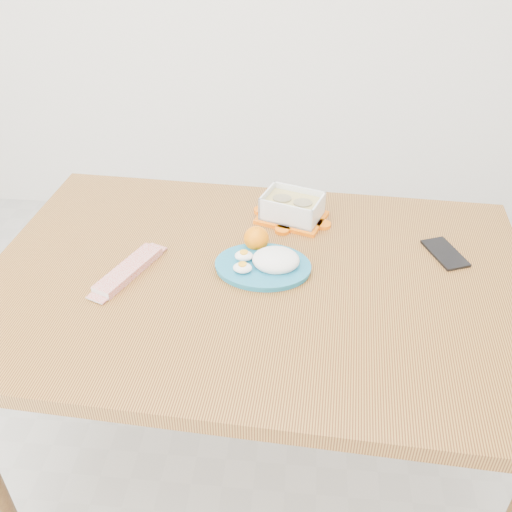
# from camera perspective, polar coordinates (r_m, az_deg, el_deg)

# --- Properties ---
(dining_table) EXTENTS (1.40, 0.98, 0.75)m
(dining_table) POSITION_cam_1_polar(r_m,az_deg,el_deg) (1.47, -0.00, -4.59)
(dining_table) COLOR #AC7730
(dining_table) RESTS_ON ground
(food_container) EXTENTS (0.22, 0.19, 0.08)m
(food_container) POSITION_cam_1_polar(r_m,az_deg,el_deg) (1.62, 3.63, 4.85)
(food_container) COLOR #FF6B07
(food_container) RESTS_ON dining_table
(orange_fruit) EXTENTS (0.07, 0.07, 0.07)m
(orange_fruit) POSITION_cam_1_polar(r_m,az_deg,el_deg) (1.49, 0.04, 1.77)
(orange_fruit) COLOR orange
(orange_fruit) RESTS_ON dining_table
(rice_plate) EXTENTS (0.25, 0.25, 0.06)m
(rice_plate) POSITION_cam_1_polar(r_m,az_deg,el_deg) (1.43, 1.11, -0.64)
(rice_plate) COLOR #1A7092
(rice_plate) RESTS_ON dining_table
(candy_bar) EXTENTS (0.13, 0.22, 0.02)m
(candy_bar) POSITION_cam_1_polar(r_m,az_deg,el_deg) (1.45, -12.63, -1.37)
(candy_bar) COLOR #B31509
(candy_bar) RESTS_ON dining_table
(smartphone) EXTENTS (0.11, 0.15, 0.01)m
(smartphone) POSITION_cam_1_polar(r_m,az_deg,el_deg) (1.57, 18.38, 0.26)
(smartphone) COLOR black
(smartphone) RESTS_ON dining_table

